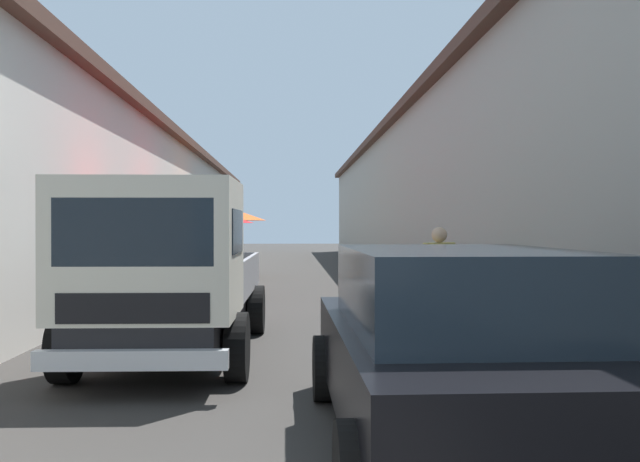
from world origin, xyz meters
TOP-DOWN VIEW (x-y plane):
  - ground at (13.50, 0.00)m, footprint 90.00×90.00m
  - building_left_whitewash at (15.75, 6.73)m, footprint 49.80×7.50m
  - building_right_concrete at (15.75, -6.73)m, footprint 49.80×7.50m
  - fruit_stall_far_left at (14.31, 2.01)m, footprint 2.62×2.62m
  - fruit_stall_mid_lane at (19.53, 1.72)m, footprint 2.29×2.29m
  - fruit_stall_far_right at (10.06, 1.95)m, footprint 2.13×2.13m
  - hatchback_car at (3.58, -1.34)m, footprint 3.92×1.95m
  - delivery_truck at (6.40, 1.26)m, footprint 4.94×2.03m
  - vendor_by_crates at (7.96, -2.22)m, footprint 0.44×0.52m
  - parked_scooter at (8.99, -2.68)m, footprint 1.69×0.44m
  - plastic_stool at (8.87, 2.12)m, footprint 0.30×0.30m

SIDE VIEW (x-z plane):
  - ground at x=13.50m, z-range 0.00..0.00m
  - plastic_stool at x=8.87m, z-range 0.11..0.54m
  - parked_scooter at x=8.99m, z-range -0.12..1.02m
  - hatchback_car at x=3.58m, z-range 0.01..1.46m
  - vendor_by_crates at x=7.96m, z-range 0.12..1.72m
  - delivery_truck at x=6.40m, z-range 0.00..2.08m
  - fruit_stall_far_right at x=10.06m, z-range 0.43..2.64m
  - fruit_stall_far_left at x=14.31m, z-range 0.62..2.77m
  - fruit_stall_mid_lane at x=19.53m, z-range 0.61..2.86m
  - building_left_whitewash at x=15.75m, z-range 0.01..4.42m
  - building_right_concrete at x=15.75m, z-range 0.01..4.89m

